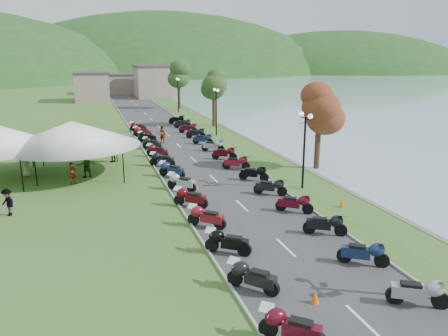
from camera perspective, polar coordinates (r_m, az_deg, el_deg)
road at (r=48.38m, az=-7.39°, el=4.33°), size 7.00×120.00×0.02m
hills_backdrop at (r=207.19m, az=-15.62°, el=11.94°), size 360.00×120.00×76.00m
far_building at (r=92.27m, az=-13.85°, el=10.57°), size 18.00×16.00×5.00m
moto_row_left at (r=27.09m, az=-4.94°, el=-2.85°), size 2.60×51.29×1.10m
moto_row_right at (r=35.14m, az=0.81°, el=1.35°), size 2.60×45.10×1.10m
vendor_tent_main at (r=33.62m, az=-19.02°, el=2.44°), size 6.42×6.42×4.00m
tree_lakeside at (r=34.10m, az=12.29°, el=6.17°), size 2.74×2.74×7.62m
pedestrian_a at (r=31.71m, az=-19.04°, el=-2.02°), size 0.70×0.67×1.55m
pedestrian_b at (r=40.74m, az=-22.07°, el=1.34°), size 0.82×0.46×1.66m
pedestrian_c at (r=27.13m, az=-26.23°, el=-5.59°), size 0.94×1.04×1.54m
traffic_cone_near at (r=16.68m, az=11.80°, el=-16.18°), size 0.33×0.33×0.51m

